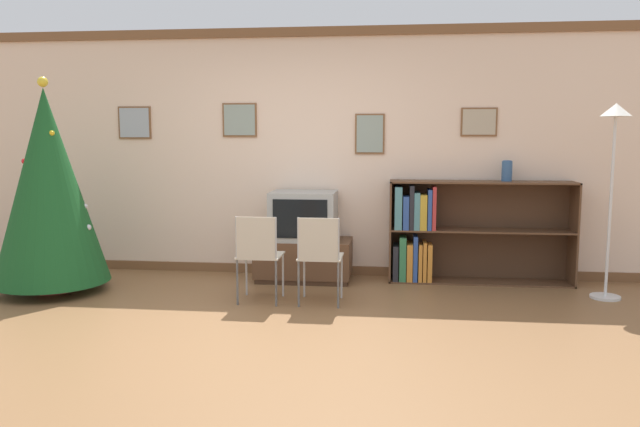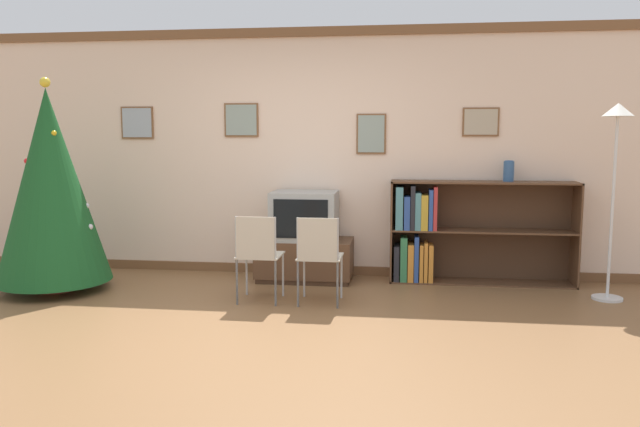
% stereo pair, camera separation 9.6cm
% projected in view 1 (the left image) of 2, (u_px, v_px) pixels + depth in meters
% --- Properties ---
extents(ground_plane, '(24.00, 24.00, 0.00)m').
position_uv_depth(ground_plane, '(265.00, 332.00, 4.93)').
color(ground_plane, brown).
extents(wall_back, '(8.90, 0.11, 2.70)m').
position_uv_depth(wall_back, '(303.00, 153.00, 6.89)').
color(wall_back, beige).
rests_on(wall_back, ground_plane).
extents(christmas_tree, '(1.10, 1.10, 2.11)m').
position_uv_depth(christmas_tree, '(48.00, 187.00, 6.10)').
color(christmas_tree, maroon).
rests_on(christmas_tree, ground_plane).
extents(tv_console, '(1.01, 0.56, 0.44)m').
position_uv_depth(tv_console, '(304.00, 260.00, 6.69)').
color(tv_console, '#412A1A').
rests_on(tv_console, ground_plane).
extents(television, '(0.69, 0.54, 0.51)m').
position_uv_depth(television, '(304.00, 216.00, 6.62)').
color(television, '#9E9E99').
rests_on(television, tv_console).
extents(folding_chair_left, '(0.40, 0.40, 0.82)m').
position_uv_depth(folding_chair_left, '(258.00, 253.00, 5.74)').
color(folding_chair_left, '#BCB29E').
rests_on(folding_chair_left, ground_plane).
extents(folding_chair_right, '(0.40, 0.40, 0.82)m').
position_uv_depth(folding_chair_right, '(320.00, 254.00, 5.67)').
color(folding_chair_right, '#BCB29E').
rests_on(folding_chair_right, ground_plane).
extents(bookshelf, '(1.90, 0.36, 1.07)m').
position_uv_depth(bookshelf, '(445.00, 232.00, 6.59)').
color(bookshelf, brown).
rests_on(bookshelf, ground_plane).
extents(vase, '(0.11, 0.11, 0.22)m').
position_uv_depth(vase, '(507.00, 171.00, 6.47)').
color(vase, '#335684').
rests_on(vase, bookshelf).
extents(standing_lamp, '(0.28, 0.28, 1.84)m').
position_uv_depth(standing_lamp, '(614.00, 150.00, 5.78)').
color(standing_lamp, silver).
rests_on(standing_lamp, ground_plane).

